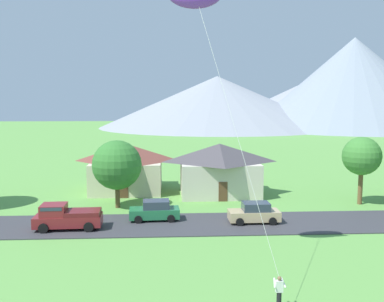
# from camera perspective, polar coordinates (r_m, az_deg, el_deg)

# --- Properties ---
(road_strip) EXTENTS (160.00, 6.62, 0.08)m
(road_strip) POSITION_cam_1_polar(r_m,az_deg,el_deg) (36.50, 0.89, -9.49)
(road_strip) COLOR #38383D
(road_strip) RESTS_ON ground
(mountain_central_ridge) EXTENTS (72.06, 72.06, 31.57)m
(mountain_central_ridge) POSITION_cam_1_polar(r_m,az_deg,el_deg) (164.32, 20.29, 8.28)
(mountain_central_ridge) COLOR gray
(mountain_central_ridge) RESTS_ON ground
(mountain_east_ridge) EXTENTS (86.15, 86.15, 18.71)m
(mountain_east_ridge) POSITION_cam_1_polar(r_m,az_deg,el_deg) (162.32, 3.28, 6.44)
(mountain_east_ridge) COLOR #8E939E
(mountain_east_ridge) RESTS_ON ground
(mountain_west_ridge) EXTENTS (123.43, 123.43, 29.09)m
(mountain_west_ridge) POSITION_cam_1_polar(r_m,az_deg,el_deg) (200.13, 21.53, 7.53)
(mountain_west_ridge) COLOR #8E939E
(mountain_west_ridge) RESTS_ON ground
(house_leftmost) EXTENTS (8.25, 8.63, 5.27)m
(house_leftmost) POSITION_cam_1_polar(r_m,az_deg,el_deg) (49.79, -8.46, -2.00)
(house_leftmost) COLOR beige
(house_leftmost) RESTS_ON ground
(house_left_center) EXTENTS (8.88, 6.96, 5.54)m
(house_left_center) POSITION_cam_1_polar(r_m,az_deg,el_deg) (47.07, 3.59, -2.27)
(house_left_center) COLOR beige
(house_left_center) RESTS_ON ground
(tree_near_left) EXTENTS (4.68, 4.68, 6.45)m
(tree_near_left) POSITION_cam_1_polar(r_m,az_deg,el_deg) (41.75, -9.76, -1.82)
(tree_near_left) COLOR brown
(tree_near_left) RESTS_ON ground
(tree_near_right) EXTENTS (3.73, 3.73, 6.65)m
(tree_near_right) POSITION_cam_1_polar(r_m,az_deg,el_deg) (45.53, 21.26, -0.65)
(tree_near_right) COLOR brown
(tree_near_right) RESTS_ON ground
(parked_car_tan_west_end) EXTENTS (4.23, 2.13, 1.68)m
(parked_car_tan_west_end) POSITION_cam_1_polar(r_m,az_deg,el_deg) (36.97, 8.14, -8.01)
(parked_car_tan_west_end) COLOR tan
(parked_car_tan_west_end) RESTS_ON road_strip
(parked_car_green_mid_west) EXTENTS (4.28, 2.24, 1.68)m
(parked_car_green_mid_west) POSITION_cam_1_polar(r_m,az_deg,el_deg) (37.46, -4.86, -7.77)
(parked_car_green_mid_west) COLOR #237042
(parked_car_green_mid_west) RESTS_ON road_strip
(pickup_truck_maroon_west_side) EXTENTS (5.27, 2.47, 1.99)m
(pickup_truck_maroon_west_side) POSITION_cam_1_polar(r_m,az_deg,el_deg) (36.20, -16.06, -8.22)
(pickup_truck_maroon_west_side) COLOR maroon
(pickup_truck_maroon_west_side) RESTS_ON road_strip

